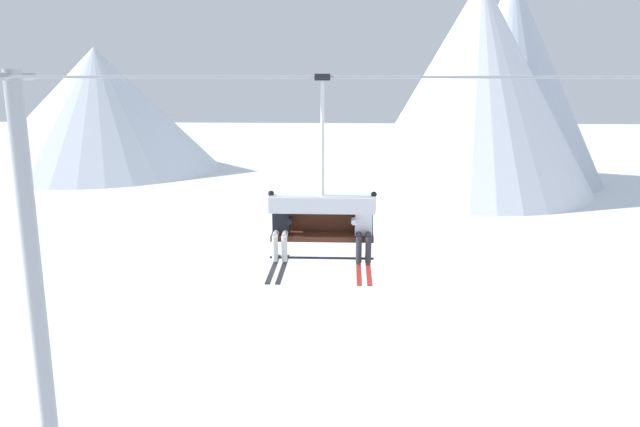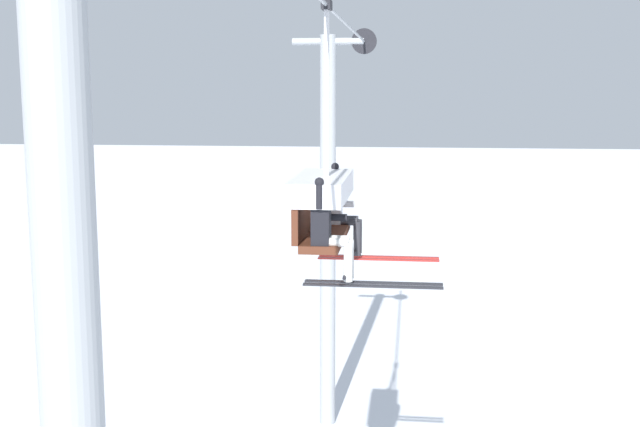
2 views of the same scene
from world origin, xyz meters
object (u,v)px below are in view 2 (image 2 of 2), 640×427
at_px(skier_black, 331,229).
at_px(chairlift_chair, 321,196).
at_px(lift_tower_far, 329,226).
at_px(skier_white, 342,210).

bearing_deg(skier_black, chairlift_chair, 15.28).
distance_m(lift_tower_far, skier_black, 8.68).
relative_size(skier_black, skier_white, 1.00).
bearing_deg(lift_tower_far, chairlift_chair, -174.74).
bearing_deg(skier_white, chairlift_chair, 164.72).
height_order(lift_tower_far, skier_white, lift_tower_far).
distance_m(chairlift_chair, skier_white, 0.86).
relative_size(chairlift_chair, skier_white, 1.99).
relative_size(lift_tower_far, skier_white, 5.42).
bearing_deg(chairlift_chair, lift_tower_far, 5.26).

